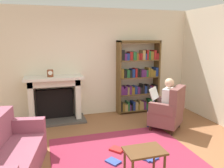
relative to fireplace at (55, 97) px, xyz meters
The scene contains 12 objects.
ground 2.57m from the fireplace, 66.46° to the right, with size 14.00×14.00×0.00m, color brown.
back_wall 1.29m from the fireplace, 14.11° to the left, with size 5.60×0.10×2.70m, color beige.
side_wall_right 3.88m from the fireplace, 16.02° to the right, with size 0.10×5.20×2.70m, color beige.
area_rug 2.31m from the fireplace, 63.39° to the right, with size 2.40×1.80×0.01m, color maroon.
fireplace is the anchor object (origin of this frame).
mantel_clock 0.61m from the fireplace, 127.55° to the right, with size 0.14×0.14×0.16m.
bookshelf 2.20m from the fireplace, ahead, with size 1.13×0.32×1.91m.
armchair_reading 2.67m from the fireplace, 29.58° to the right, with size 0.89×0.89×0.97m.
seated_reader 2.55m from the fireplace, 28.71° to the right, with size 0.57×0.59×1.14m.
sofa_floral 2.43m from the fireplace, 109.51° to the right, with size 1.03×1.81×0.85m.
side_table 2.98m from the fireplace, 68.90° to the right, with size 0.56×0.39×0.43m.
scattered_books 2.52m from the fireplace, 62.83° to the right, with size 0.92×0.73×0.04m.
Camera 1 is at (-1.23, -3.15, 1.98)m, focal length 36.52 mm.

